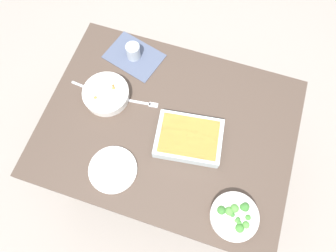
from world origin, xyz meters
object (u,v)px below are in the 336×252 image
Objects in this scene: broccoli_bowl at (234,216)px; spoon_by_stew at (92,90)px; baking_dish at (189,138)px; drink_cup at (133,52)px; side_plate at (113,170)px; fork_on_table at (143,103)px; stew_bowl at (106,94)px.

spoon_by_stew is (-0.82, 0.37, -0.03)m from broccoli_bowl.
baking_dish reaches higher than spoon_by_stew.
side_plate is (0.12, -0.60, -0.03)m from drink_cup.
broccoli_bowl reaches higher than spoon_by_stew.
fork_on_table is at bearing -60.22° from drink_cup.
baking_dish is 0.29m from fork_on_table.
drink_cup is (0.04, 0.26, 0.01)m from stew_bowl.
stew_bowl and baking_dish have the same top height.
spoon_by_stew is at bearing -177.34° from fork_on_table.
drink_cup is at bearing 138.60° from baking_dish.
spoon_by_stew is (-0.09, 0.01, -0.03)m from stew_bowl.
fork_on_table is (0.27, 0.01, -0.00)m from spoon_by_stew.
fork_on_table is at bearing 156.59° from baking_dish.
broccoli_bowl reaches higher than baking_dish.
broccoli_bowl reaches higher than fork_on_table.
fork_on_table is (0.14, -0.24, -0.04)m from drink_cup.
side_plate is at bearing -63.69° from stew_bowl.
baking_dish is at bearing -11.82° from stew_bowl.
broccoli_bowl is 0.94× the size of side_plate.
stew_bowl is at bearing -5.97° from spoon_by_stew.
side_plate is 0.43m from spoon_by_stew.
side_plate is 1.25× the size of spoon_by_stew.
spoon_by_stew is at bearing 126.44° from side_plate.
spoon_by_stew is at bearing 169.13° from baking_dish.
stew_bowl is at bearing 116.31° from side_plate.
drink_cup is 0.28m from fork_on_table.
baking_dish is at bearing -23.41° from fork_on_table.
broccoli_bowl is 2.42× the size of drink_cup.
baking_dish is (0.45, -0.09, 0.00)m from stew_bowl.
baking_dish is 0.55m from spoon_by_stew.
side_plate reaches higher than spoon_by_stew.
side_plate is at bearing -78.44° from drink_cup.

